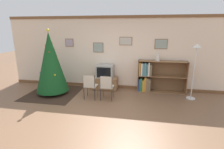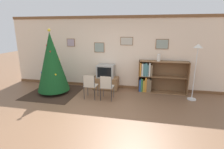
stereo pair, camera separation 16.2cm
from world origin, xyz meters
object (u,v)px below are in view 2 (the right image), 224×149
Objects in this scene: folding_chair_left at (90,85)px; bookshelf at (153,77)px; vase at (159,58)px; tv_console at (106,83)px; christmas_tree at (52,62)px; standing_lamp at (197,58)px; television at (106,71)px; folding_chair_right at (107,86)px.

bookshelf is (2.01, 1.11, 0.08)m from folding_chair_left.
folding_chair_left is at bearing -151.19° from bookshelf.
folding_chair_left is 3.29× the size of vase.
folding_chair_left reaches higher than tv_console.
christmas_tree is at bearing 169.04° from folding_chair_left.
bookshelf is 6.81× the size of vase.
folding_chair_left is 2.54m from vase.
christmas_tree is 4.74m from standing_lamp.
christmas_tree is 3.62m from bookshelf.
bookshelf is at bearing 158.60° from standing_lamp.
vase reaches higher than tv_console.
christmas_tree is 1.93m from television.
vase reaches higher than folding_chair_left.
television is (1.74, 0.74, -0.41)m from christmas_tree.
folding_chair_right is (0.28, -1.03, 0.23)m from tv_console.
folding_chair_right is at bearing -7.99° from christmas_tree.
tv_console is 2.14m from vase.
vase is at bearing 1.59° from television.
bookshelf reaches higher than folding_chair_right.
folding_chair_left is 3.44m from standing_lamp.
television is 1.96m from vase.
television is at bearing -90.00° from tv_console.
christmas_tree is at bearing -175.95° from standing_lamp.
christmas_tree reaches higher than folding_chair_left.
bookshelf reaches higher than folding_chair_left.
christmas_tree reaches higher than standing_lamp.
bookshelf is 0.73m from vase.
folding_chair_right is at bearing -142.80° from bookshelf.
standing_lamp is at bearing 4.05° from christmas_tree.
christmas_tree is at bearing -166.67° from bookshelf.
christmas_tree is 2.73× the size of folding_chair_left.
television is (0.00, -0.00, 0.47)m from tv_console.
folding_chair_left is at bearing -10.96° from christmas_tree.
christmas_tree reaches higher than folding_chair_right.
folding_chair_right is 3.29× the size of vase.
standing_lamp reaches higher than folding_chair_left.
folding_chair_right is 0.48× the size of bookshelf.
folding_chair_left is at bearing -153.43° from vase.
television is 2.51× the size of vase.
folding_chair_left is 2.30m from bookshelf.
bookshelf is at bearing 2.61° from tv_console.
tv_console is 0.47m from television.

